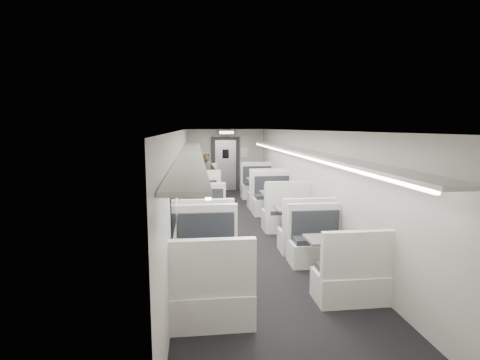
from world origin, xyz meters
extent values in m
cube|color=black|center=(0.00, 0.00, -0.06)|extent=(3.00, 12.00, 0.12)
cube|color=white|center=(0.00, 0.00, 2.46)|extent=(3.00, 12.00, 0.12)
cube|color=#B2B1A6|center=(0.00, 6.06, 1.20)|extent=(3.00, 0.12, 2.40)
cube|color=#B2B1A6|center=(0.00, -6.06, 1.20)|extent=(3.00, 0.12, 2.40)
cube|color=#B2B1A6|center=(-1.56, 0.00, 1.20)|extent=(0.12, 12.00, 2.40)
cube|color=#B2B1A6|center=(1.56, 0.00, 1.20)|extent=(0.12, 12.00, 2.40)
cube|color=white|center=(-1.00, 2.57, 0.24)|extent=(1.13, 0.63, 0.48)
cube|color=black|center=(-1.00, 2.61, 0.53)|extent=(1.00, 0.50, 0.11)
cube|color=white|center=(-1.00, 2.35, 0.85)|extent=(1.13, 0.13, 0.74)
cube|color=white|center=(-1.00, 4.23, 0.24)|extent=(1.13, 0.63, 0.48)
cube|color=black|center=(-1.00, 4.20, 0.53)|extent=(1.00, 0.50, 0.11)
cube|color=white|center=(-1.00, 4.46, 0.85)|extent=(1.13, 0.13, 0.74)
cylinder|color=silver|center=(-1.00, 3.40, 0.37)|extent=(0.11, 0.11, 0.73)
cylinder|color=silver|center=(-1.00, 3.40, 0.02)|extent=(0.38, 0.38, 0.03)
cube|color=slate|center=(-1.00, 3.40, 0.78)|extent=(0.94, 0.64, 0.04)
cube|color=white|center=(-1.00, 0.68, 0.21)|extent=(0.98, 0.54, 0.42)
cube|color=black|center=(-1.00, 0.70, 0.46)|extent=(0.87, 0.43, 0.09)
cube|color=white|center=(-1.00, 0.48, 0.74)|extent=(0.98, 0.11, 0.65)
cube|color=white|center=(-1.00, 2.12, 0.21)|extent=(0.98, 0.54, 0.42)
cube|color=black|center=(-1.00, 2.09, 0.46)|extent=(0.87, 0.43, 0.09)
cube|color=white|center=(-1.00, 2.32, 0.74)|extent=(0.98, 0.11, 0.65)
cylinder|color=silver|center=(-1.00, 1.40, 0.32)|extent=(0.09, 0.09, 0.64)
cylinder|color=silver|center=(-1.00, 1.40, 0.01)|extent=(0.33, 0.33, 0.03)
cube|color=slate|center=(-1.00, 1.40, 0.67)|extent=(0.81, 0.55, 0.04)
cube|color=white|center=(-1.00, -1.58, 0.23)|extent=(1.07, 0.60, 0.45)
cube|color=black|center=(-1.00, -1.55, 0.51)|extent=(0.95, 0.47, 0.10)
cube|color=white|center=(-1.00, -1.79, 0.81)|extent=(1.07, 0.12, 0.71)
cube|color=white|center=(-1.00, 0.00, 0.23)|extent=(1.07, 0.60, 0.45)
cube|color=black|center=(-1.00, -0.03, 0.51)|extent=(0.95, 0.47, 0.10)
cube|color=white|center=(-1.00, 0.22, 0.81)|extent=(1.07, 0.12, 0.71)
cylinder|color=silver|center=(-1.00, -0.79, 0.35)|extent=(0.10, 0.10, 0.70)
cylinder|color=silver|center=(-1.00, -0.79, 0.02)|extent=(0.36, 0.36, 0.03)
cube|color=slate|center=(-1.00, -0.79, 0.74)|extent=(0.89, 0.61, 0.04)
cube|color=white|center=(-1.00, -4.07, 0.23)|extent=(1.07, 0.60, 0.46)
cube|color=black|center=(-1.00, -4.04, 0.51)|extent=(0.95, 0.48, 0.10)
cube|color=white|center=(-1.00, -4.29, 0.81)|extent=(1.07, 0.12, 0.71)
cube|color=white|center=(-1.00, -2.49, 0.23)|extent=(1.07, 0.60, 0.46)
cube|color=black|center=(-1.00, -2.52, 0.51)|extent=(0.95, 0.48, 0.10)
cube|color=white|center=(-1.00, -2.28, 0.81)|extent=(1.07, 0.12, 0.71)
cylinder|color=silver|center=(-1.00, -3.28, 0.35)|extent=(0.10, 0.10, 0.70)
cylinder|color=silver|center=(-1.00, -3.28, 0.02)|extent=(0.36, 0.36, 0.03)
cube|color=slate|center=(-1.00, -3.28, 0.74)|extent=(0.89, 0.61, 0.04)
cube|color=white|center=(1.00, 2.58, 0.24)|extent=(1.15, 0.64, 0.49)
cube|color=black|center=(1.00, 2.61, 0.54)|extent=(1.02, 0.51, 0.11)
cube|color=white|center=(1.00, 2.35, 0.87)|extent=(1.15, 0.13, 0.76)
cube|color=white|center=(1.00, 4.27, 0.24)|extent=(1.15, 0.64, 0.49)
cube|color=black|center=(1.00, 4.24, 0.54)|extent=(1.02, 0.51, 0.11)
cube|color=white|center=(1.00, 4.50, 0.87)|extent=(1.15, 0.13, 0.76)
cylinder|color=silver|center=(1.00, 3.43, 0.37)|extent=(0.11, 0.11, 0.75)
cylinder|color=silver|center=(1.00, 3.43, 0.02)|extent=(0.39, 0.39, 0.03)
cube|color=slate|center=(1.00, 3.43, 0.79)|extent=(0.95, 0.65, 0.04)
cube|color=white|center=(1.00, 0.07, 0.24)|extent=(1.13, 0.63, 0.48)
cube|color=black|center=(1.00, 0.10, 0.53)|extent=(1.00, 0.50, 0.11)
cube|color=white|center=(1.00, -0.16, 0.85)|extent=(1.13, 0.13, 0.74)
cube|color=white|center=(1.00, 1.73, 0.24)|extent=(1.13, 0.63, 0.48)
cube|color=black|center=(1.00, 1.70, 0.53)|extent=(1.00, 0.50, 0.11)
cube|color=white|center=(1.00, 1.96, 0.85)|extent=(1.13, 0.13, 0.74)
cylinder|color=silver|center=(1.00, 0.90, 0.37)|extent=(0.11, 0.11, 0.73)
cylinder|color=silver|center=(1.00, 0.90, 0.02)|extent=(0.38, 0.38, 0.03)
cube|color=slate|center=(1.00, 0.90, 0.78)|extent=(0.94, 0.64, 0.04)
cube|color=white|center=(1.00, -1.51, 0.22)|extent=(1.03, 0.58, 0.44)
cube|color=black|center=(1.00, -1.48, 0.49)|extent=(0.92, 0.46, 0.10)
cube|color=white|center=(1.00, -1.72, 0.78)|extent=(1.03, 0.12, 0.68)
cube|color=white|center=(1.00, 0.01, 0.22)|extent=(1.03, 0.58, 0.44)
cube|color=black|center=(1.00, -0.02, 0.49)|extent=(0.92, 0.46, 0.10)
cube|color=white|center=(1.00, 0.22, 0.78)|extent=(1.03, 0.12, 0.68)
cylinder|color=silver|center=(1.00, -0.75, 0.34)|extent=(0.10, 0.10, 0.67)
cylinder|color=silver|center=(1.00, -0.75, 0.01)|extent=(0.35, 0.35, 0.03)
cube|color=slate|center=(1.00, -0.75, 0.71)|extent=(0.86, 0.59, 0.04)
cube|color=white|center=(1.00, -3.69, 0.21)|extent=(1.00, 0.56, 0.42)
cube|color=black|center=(1.00, -3.66, 0.47)|extent=(0.89, 0.44, 0.09)
cube|color=white|center=(1.00, -3.89, 0.75)|extent=(1.00, 0.11, 0.66)
cube|color=white|center=(1.00, -2.22, 0.21)|extent=(1.00, 0.56, 0.42)
cube|color=black|center=(1.00, -2.25, 0.47)|extent=(0.89, 0.44, 0.09)
cube|color=white|center=(1.00, -2.02, 0.75)|extent=(1.00, 0.11, 0.66)
cylinder|color=silver|center=(1.00, -2.96, 0.33)|extent=(0.09, 0.09, 0.65)
cylinder|color=silver|center=(1.00, -2.96, 0.01)|extent=(0.34, 0.34, 0.03)
cube|color=slate|center=(1.00, -2.96, 0.69)|extent=(0.83, 0.57, 0.04)
imported|color=black|center=(-0.82, 3.38, 0.84)|extent=(0.69, 0.53, 1.69)
cube|color=black|center=(-1.49, 3.40, 1.35)|extent=(0.02, 1.18, 0.84)
cube|color=black|center=(-1.49, 1.20, 1.35)|extent=(0.02, 1.18, 0.84)
cube|color=black|center=(-1.49, -1.00, 1.35)|extent=(0.02, 1.18, 0.84)
cube|color=black|center=(-1.49, -3.20, 1.35)|extent=(0.02, 1.18, 0.84)
cube|color=white|center=(-1.26, -0.30, 1.92)|extent=(0.46, 10.40, 0.05)
cube|color=white|center=(-1.06, -0.30, 1.87)|extent=(0.05, 10.20, 0.04)
cube|color=white|center=(1.26, -0.30, 1.92)|extent=(0.46, 10.40, 0.05)
cube|color=white|center=(1.06, -0.30, 1.87)|extent=(0.05, 10.20, 0.04)
cube|color=black|center=(0.00, 5.94, 1.05)|extent=(1.10, 0.10, 2.10)
cube|color=silver|center=(0.00, 5.91, 1.00)|extent=(0.80, 0.05, 1.95)
cube|color=black|center=(0.00, 5.87, 1.45)|extent=(0.25, 0.02, 0.35)
cube|color=black|center=(0.00, 5.45, 2.28)|extent=(0.62, 0.10, 0.16)
cube|color=white|center=(0.00, 5.39, 2.28)|extent=(0.54, 0.02, 0.10)
cube|color=silver|center=(0.75, 5.92, 1.50)|extent=(0.32, 0.02, 0.40)
camera|label=1|loc=(-1.17, -8.56, 2.47)|focal=28.00mm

